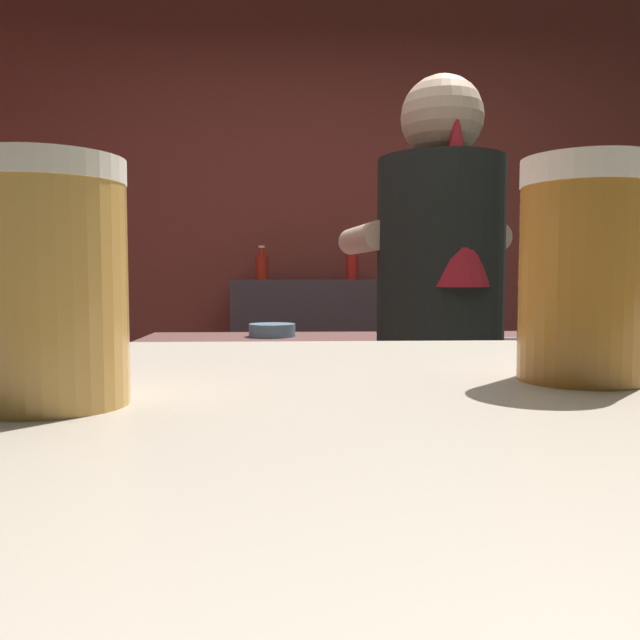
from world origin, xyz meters
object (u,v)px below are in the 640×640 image
bottle_olive_oil (262,267)px  knife_block (615,307)px  chefs_knife (493,339)px  mixing_bowl (272,330)px  pint_glass_far (53,283)px  pint_glass_near (582,271)px  bottle_hot_sauce (352,263)px  bartender (440,338)px

bottle_olive_oil → knife_block: bearing=-39.7°
chefs_knife → mixing_bowl: bearing=174.5°
pint_glass_far → mixing_bowl: bearing=88.4°
chefs_knife → bottle_olive_oil: 1.52m
pint_glass_near → knife_block: bearing=61.7°
knife_block → bottle_hot_sauce: bottle_hot_sauce is taller
mixing_bowl → pint_glass_far: pint_glass_far is taller
chefs_knife → pint_glass_far: (-0.80, -1.76, 0.20)m
knife_block → bottle_olive_oil: size_ratio=1.59×
pint_glass_far → bottle_olive_oil: 3.00m
knife_block → bartender: bearing=-144.9°
chefs_knife → pint_glass_far: 1.95m
knife_block → bottle_olive_oil: 1.73m
mixing_bowl → bottle_hot_sauce: bottle_hot_sauce is taller
chefs_knife → pint_glass_near: bearing=-100.1°
mixing_bowl → pint_glass_near: (0.25, -1.86, 0.19)m
mixing_bowl → pint_glass_far: (-0.05, -1.92, 0.18)m
pint_glass_near → bottle_olive_oil: (-0.33, 2.94, 0.06)m
mixing_bowl → bottle_hot_sauce: size_ratio=0.76×
pint_glass_far → bottle_olive_oil: bearing=90.6°
knife_block → chefs_knife: bearing=-164.5°
bottle_olive_oil → bottle_hot_sauce: 0.48m
bottle_olive_oil → bartender: bearing=-71.3°
bartender → bottle_olive_oil: bartender is taller
pint_glass_near → bottle_hot_sauce: bottle_hot_sauce is taller
pint_glass_near → bartender: bearing=80.3°
mixing_bowl → bottle_olive_oil: size_ratio=0.93×
chefs_knife → pint_glass_far: size_ratio=1.92×
mixing_bowl → chefs_knife: mixing_bowl is taller
pint_glass_far → bartender: bearing=68.9°
bartender → pint_glass_near: bartender is taller
pint_glass_near → bottle_hot_sauce: 2.93m
knife_block → bottle_hot_sauce: bearing=127.9°
mixing_bowl → bartender: bearing=-50.0°
pint_glass_far → chefs_knife: bearing=65.5°
mixing_bowl → knife_block: bearing=-0.9°
knife_block → pint_glass_near: pint_glass_near is taller
mixing_bowl → bottle_olive_oil: bottle_olive_oil is taller
pint_glass_far → bottle_hot_sauce: (0.44, 2.99, 0.08)m
chefs_knife → knife_block: bearing=21.8°
knife_block → chefs_knife: (-0.49, -0.14, -0.10)m
chefs_knife → pint_glass_near: size_ratio=1.72×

